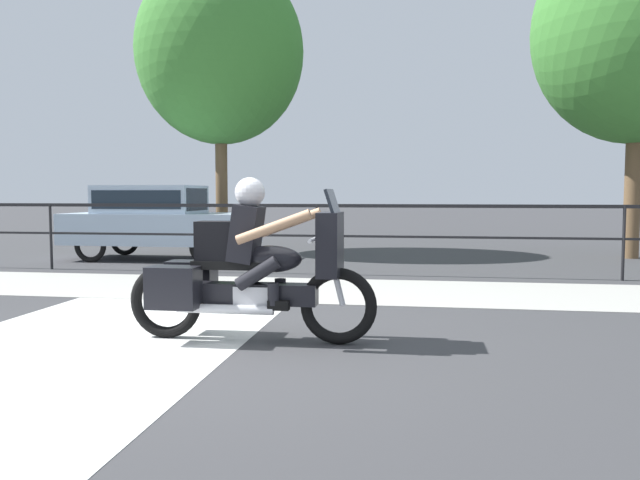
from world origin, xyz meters
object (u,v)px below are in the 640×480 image
(motorcycle, at_px, (247,269))
(tree_behind_car, at_px, (220,52))
(tree_behind_sign, at_px, (638,30))
(parked_car, at_px, (158,217))

(motorcycle, height_order, tree_behind_car, tree_behind_car)
(motorcycle, height_order, tree_behind_sign, tree_behind_sign)
(parked_car, bearing_deg, tree_behind_sign, 11.27)
(tree_behind_sign, bearing_deg, tree_behind_car, -178.94)
(parked_car, height_order, tree_behind_sign, tree_behind_sign)
(parked_car, relative_size, tree_behind_car, 0.58)
(motorcycle, relative_size, tree_behind_sign, 0.33)
(tree_behind_car, bearing_deg, tree_behind_sign, 1.06)
(parked_car, distance_m, tree_behind_sign, 11.19)
(tree_behind_sign, bearing_deg, parked_car, -169.64)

